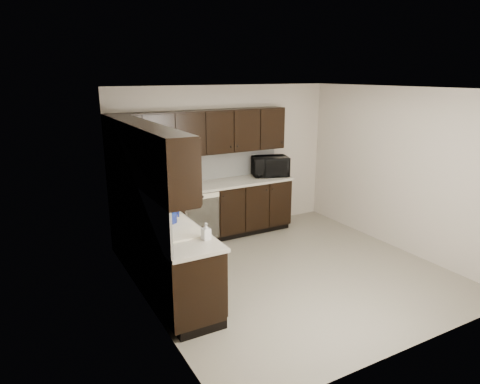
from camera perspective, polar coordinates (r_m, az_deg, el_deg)
name	(u,v)px	position (r m, az deg, el deg)	size (l,w,h in m)	color
floor	(290,272)	(6.13, 6.68, -10.51)	(4.00, 4.00, 0.00)	gray
ceiling	(296,89)	(5.52, 7.51, 13.52)	(4.00, 4.00, 0.00)	white
wall_back	(225,160)	(7.37, -2.07, 4.33)	(4.00, 0.02, 2.50)	#BAAE9F
wall_left	(145,208)	(4.84, -12.54, -2.06)	(0.02, 4.00, 2.50)	#BAAE9F
wall_right	(399,170)	(7.03, 20.43, 2.81)	(0.02, 4.00, 2.50)	#BAAE9F
wall_front	(419,233)	(4.32, 22.80, -5.12)	(4.00, 0.02, 2.50)	#BAAE9F
lower_cabinets	(192,232)	(6.41, -6.44, -5.28)	(3.00, 2.80, 0.90)	black
countertop	(191,199)	(6.25, -6.59, -0.95)	(3.03, 2.83, 0.04)	#BDB6A5
backsplash	(171,180)	(6.30, -9.16, 1.54)	(3.00, 2.80, 0.48)	silver
upper_cabinets	(180,140)	(6.12, -8.00, 6.82)	(3.00, 2.80, 0.70)	black
dishwasher	(202,214)	(6.74, -5.05, -2.99)	(0.58, 0.04, 0.78)	#F7EACA
sink	(174,234)	(5.04, -8.77, -5.59)	(0.54, 0.82, 0.42)	#F7EACA
microwave	(270,166)	(7.52, 4.02, 3.45)	(0.61, 0.42, 0.34)	black
soap_bottle_a	(206,231)	(4.66, -4.56, -5.22)	(0.09, 0.09, 0.19)	gray
soap_bottle_b	(158,216)	(5.19, -10.94, -3.14)	(0.08, 0.08, 0.21)	gray
toaster_oven	(176,182)	(6.73, -8.50, 1.29)	(0.33, 0.25, 0.21)	#A9A9AB
storage_bin	(149,201)	(5.81, -12.04, -1.21)	(0.52, 0.39, 0.20)	silver
blue_pitcher	(169,213)	(5.17, -9.47, -2.72)	(0.19, 0.19, 0.29)	#102194
teal_tumbler	(170,206)	(5.53, -9.31, -1.79)	(0.10, 0.10, 0.23)	#0D918C
paper_towel_roll	(145,188)	(6.23, -12.50, 0.57)	(0.16, 0.16, 0.34)	white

